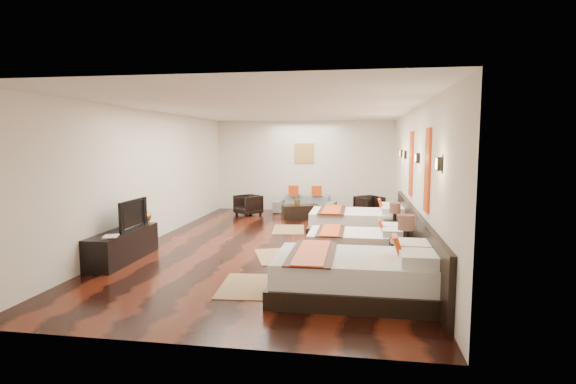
% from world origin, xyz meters
% --- Properties ---
extents(floor, '(5.50, 9.50, 0.01)m').
position_xyz_m(floor, '(0.00, 0.00, 0.00)').
color(floor, black).
rests_on(floor, ground).
extents(ceiling, '(5.50, 9.50, 0.01)m').
position_xyz_m(ceiling, '(0.00, 0.00, 2.80)').
color(ceiling, white).
rests_on(ceiling, floor).
extents(back_wall, '(5.50, 0.01, 2.80)m').
position_xyz_m(back_wall, '(0.00, 4.75, 1.40)').
color(back_wall, silver).
rests_on(back_wall, floor).
extents(left_wall, '(0.01, 9.50, 2.80)m').
position_xyz_m(left_wall, '(-2.75, 0.00, 1.40)').
color(left_wall, silver).
rests_on(left_wall, floor).
extents(right_wall, '(0.01, 9.50, 2.80)m').
position_xyz_m(right_wall, '(2.75, 0.00, 1.40)').
color(right_wall, silver).
rests_on(right_wall, floor).
extents(headboard_panel, '(0.08, 6.60, 0.90)m').
position_xyz_m(headboard_panel, '(2.71, -0.80, 0.45)').
color(headboard_panel, black).
rests_on(headboard_panel, floor).
extents(bed_near, '(2.33, 1.47, 0.89)m').
position_xyz_m(bed_near, '(1.70, -2.97, 0.30)').
color(bed_near, black).
rests_on(bed_near, floor).
extents(bed_mid, '(1.87, 1.18, 0.72)m').
position_xyz_m(bed_mid, '(1.69, -0.75, 0.24)').
color(bed_mid, black).
rests_on(bed_mid, floor).
extents(bed_far, '(2.24, 1.41, 0.85)m').
position_xyz_m(bed_far, '(1.70, 1.26, 0.29)').
color(bed_far, black).
rests_on(bed_far, floor).
extents(nightstand_a, '(0.49, 0.49, 0.98)m').
position_xyz_m(nightstand_a, '(2.44, -1.79, 0.34)').
color(nightstand_a, black).
rests_on(nightstand_a, floor).
extents(nightstand_b, '(0.44, 0.44, 0.87)m').
position_xyz_m(nightstand_b, '(2.44, 0.47, 0.30)').
color(nightstand_b, black).
rests_on(nightstand_b, floor).
extents(jute_mat_near, '(0.84, 1.25, 0.01)m').
position_xyz_m(jute_mat_near, '(0.06, -2.78, 0.01)').
color(jute_mat_near, olive).
rests_on(jute_mat_near, floor).
extents(jute_mat_mid, '(1.10, 1.38, 0.01)m').
position_xyz_m(jute_mat_mid, '(0.21, -0.99, 0.01)').
color(jute_mat_mid, olive).
rests_on(jute_mat_mid, floor).
extents(jute_mat_far, '(0.89, 1.28, 0.01)m').
position_xyz_m(jute_mat_far, '(0.01, 1.60, 0.01)').
color(jute_mat_far, olive).
rests_on(jute_mat_far, floor).
extents(tv_console, '(0.50, 1.80, 0.55)m').
position_xyz_m(tv_console, '(-2.50, -1.71, 0.28)').
color(tv_console, black).
rests_on(tv_console, floor).
extents(tv, '(0.13, 0.95, 0.55)m').
position_xyz_m(tv, '(-2.45, -1.56, 0.82)').
color(tv, black).
rests_on(tv, tv_console).
extents(book, '(0.33, 0.38, 0.03)m').
position_xyz_m(book, '(-2.50, -2.32, 0.56)').
color(book, black).
rests_on(book, tv_console).
extents(figurine, '(0.37, 0.37, 0.34)m').
position_xyz_m(figurine, '(-2.50, -0.93, 0.72)').
color(figurine, brown).
rests_on(figurine, tv_console).
extents(sofa, '(1.92, 0.97, 0.54)m').
position_xyz_m(sofa, '(0.10, 4.19, 0.27)').
color(sofa, slate).
rests_on(sofa, floor).
extents(armchair_left, '(0.92, 0.92, 0.60)m').
position_xyz_m(armchair_left, '(-1.52, 3.59, 0.30)').
color(armchair_left, black).
rests_on(armchair_left, floor).
extents(armchair_right, '(0.93, 0.93, 0.62)m').
position_xyz_m(armchair_right, '(1.99, 3.75, 0.31)').
color(armchair_right, black).
rests_on(armchair_right, floor).
extents(coffee_table, '(1.11, 0.80, 0.40)m').
position_xyz_m(coffee_table, '(0.10, 3.14, 0.20)').
color(coffee_table, black).
rests_on(coffee_table, floor).
extents(table_plant, '(0.33, 0.31, 0.30)m').
position_xyz_m(table_plant, '(0.02, 3.12, 0.55)').
color(table_plant, '#1F521B').
rests_on(table_plant, coffee_table).
extents(orange_panel_a, '(0.04, 0.40, 1.30)m').
position_xyz_m(orange_panel_a, '(2.73, -1.90, 1.70)').
color(orange_panel_a, '#D86014').
rests_on(orange_panel_a, right_wall).
extents(orange_panel_b, '(0.04, 0.40, 1.30)m').
position_xyz_m(orange_panel_b, '(2.73, 0.30, 1.70)').
color(orange_panel_b, '#D86014').
rests_on(orange_panel_b, right_wall).
extents(sconce_near, '(0.07, 0.12, 0.18)m').
position_xyz_m(sconce_near, '(2.70, -3.00, 1.85)').
color(sconce_near, black).
rests_on(sconce_near, right_wall).
extents(sconce_mid, '(0.07, 0.12, 0.18)m').
position_xyz_m(sconce_mid, '(2.70, -0.80, 1.85)').
color(sconce_mid, black).
rests_on(sconce_mid, right_wall).
extents(sconce_far, '(0.07, 0.12, 0.18)m').
position_xyz_m(sconce_far, '(2.70, 1.40, 1.85)').
color(sconce_far, black).
rests_on(sconce_far, right_wall).
extents(sconce_lounge, '(0.07, 0.12, 0.18)m').
position_xyz_m(sconce_lounge, '(2.70, 2.30, 1.85)').
color(sconce_lounge, black).
rests_on(sconce_lounge, right_wall).
extents(gold_artwork, '(0.60, 0.04, 0.60)m').
position_xyz_m(gold_artwork, '(0.00, 4.73, 1.80)').
color(gold_artwork, '#AD873F').
rests_on(gold_artwork, back_wall).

